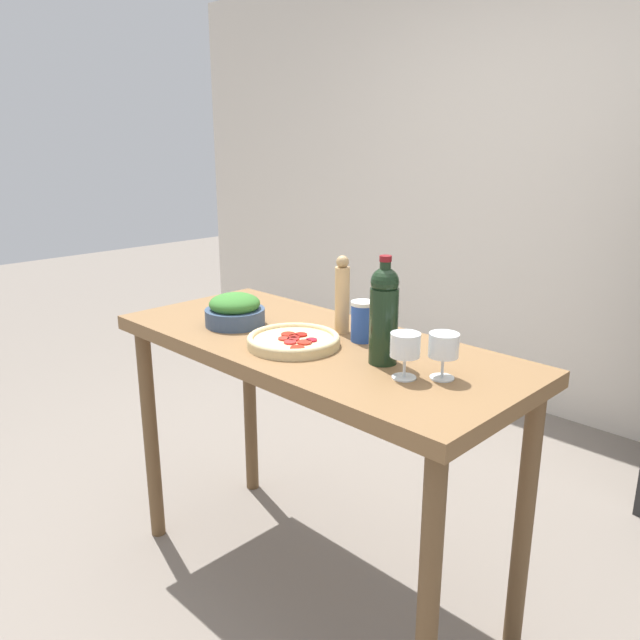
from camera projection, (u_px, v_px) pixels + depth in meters
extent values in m
plane|color=slate|center=(314.00, 580.00, 2.27)|extent=(14.00, 14.00, 0.00)
cube|color=silver|center=(583.00, 187.00, 3.27)|extent=(6.40, 0.06, 2.60)
cube|color=brown|center=(313.00, 347.00, 2.02)|extent=(1.42, 0.61, 0.05)
cylinder|color=brown|center=(151.00, 436.00, 2.42)|extent=(0.06, 0.06, 0.87)
cylinder|color=brown|center=(428.00, 606.00, 1.54)|extent=(0.06, 0.06, 0.87)
cylinder|color=brown|center=(250.00, 399.00, 2.76)|extent=(0.06, 0.06, 0.87)
cylinder|color=brown|center=(524.00, 522.00, 1.88)|extent=(0.06, 0.06, 0.87)
cylinder|color=black|center=(384.00, 326.00, 1.78)|extent=(0.08, 0.08, 0.22)
sphere|color=black|center=(385.00, 282.00, 1.74)|extent=(0.08, 0.08, 0.08)
cylinder|color=black|center=(385.00, 272.00, 1.73)|extent=(0.03, 0.03, 0.06)
cylinder|color=maroon|center=(386.00, 258.00, 1.72)|extent=(0.03, 0.03, 0.02)
cylinder|color=silver|center=(404.00, 377.00, 1.69)|extent=(0.07, 0.07, 0.00)
cylinder|color=silver|center=(404.00, 366.00, 1.68)|extent=(0.01, 0.01, 0.06)
cylinder|color=white|center=(405.00, 345.00, 1.67)|extent=(0.08, 0.08, 0.06)
cylinder|color=maroon|center=(405.00, 354.00, 1.67)|extent=(0.07, 0.07, 0.01)
cylinder|color=silver|center=(442.00, 378.00, 1.69)|extent=(0.07, 0.07, 0.00)
cylinder|color=silver|center=(442.00, 367.00, 1.68)|extent=(0.01, 0.01, 0.06)
cylinder|color=white|center=(444.00, 345.00, 1.66)|extent=(0.08, 0.08, 0.06)
cylinder|color=maroon|center=(443.00, 353.00, 1.67)|extent=(0.07, 0.07, 0.02)
cylinder|color=tan|center=(342.00, 300.00, 2.06)|extent=(0.05, 0.05, 0.22)
sphere|color=tan|center=(343.00, 262.00, 2.02)|extent=(0.04, 0.04, 0.04)
cylinder|color=#384C6B|center=(235.00, 317.00, 2.17)|extent=(0.21, 0.21, 0.06)
ellipsoid|color=#38752D|center=(235.00, 304.00, 2.15)|extent=(0.18, 0.18, 0.07)
cylinder|color=#DBC189|center=(294.00, 343.00, 1.95)|extent=(0.29, 0.29, 0.02)
torus|color=#DBC189|center=(294.00, 338.00, 1.94)|extent=(0.29, 0.29, 0.02)
cylinder|color=red|center=(297.00, 348.00, 1.85)|extent=(0.04, 0.04, 0.01)
cylinder|color=#AA1E1B|center=(293.00, 339.00, 1.93)|extent=(0.04, 0.04, 0.01)
cylinder|color=#A81F11|center=(288.00, 334.00, 1.98)|extent=(0.05, 0.05, 0.01)
cylinder|color=#B3150E|center=(301.00, 335.00, 1.98)|extent=(0.04, 0.04, 0.01)
cylinder|color=#AD2C20|center=(284.00, 339.00, 1.94)|extent=(0.04, 0.04, 0.01)
cylinder|color=red|center=(312.00, 340.00, 1.93)|extent=(0.03, 0.03, 0.01)
cylinder|color=#A92518|center=(304.00, 342.00, 1.90)|extent=(0.05, 0.05, 0.01)
cylinder|color=red|center=(290.00, 342.00, 1.90)|extent=(0.04, 0.04, 0.01)
cylinder|color=#B21D17|center=(294.00, 337.00, 1.96)|extent=(0.04, 0.04, 0.01)
cylinder|color=#284CA3|center=(363.00, 323.00, 1.99)|extent=(0.07, 0.07, 0.12)
cylinder|color=white|center=(363.00, 303.00, 1.97)|extent=(0.08, 0.08, 0.01)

